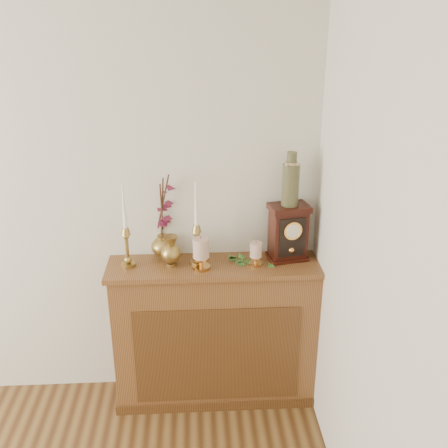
{
  "coord_description": "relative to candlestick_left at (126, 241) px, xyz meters",
  "views": [
    {
      "loc": [
        1.3,
        -0.59,
        2.29
      ],
      "look_at": [
        1.45,
        2.05,
        1.2
      ],
      "focal_mm": 42.0,
      "sensor_mm": 36.0,
      "label": 1
    }
  ],
  "objects": [
    {
      "name": "candlestick_left",
      "position": [
        0.0,
        0.0,
        0.0
      ],
      "size": [
        0.08,
        0.08,
        0.48
      ],
      "rotation": [
        0.0,
        0.0,
        -0.35
      ],
      "color": "#AA8C44",
      "rests_on": "console_shelf"
    },
    {
      "name": "ginger_jar",
      "position": [
        0.21,
        0.15,
        0.07
      ],
      "size": [
        0.21,
        0.23,
        0.52
      ],
      "rotation": [
        0.0,
        0.0,
        0.36
      ],
      "color": "#AA8C44",
      "rests_on": "console_shelf"
    },
    {
      "name": "bud_vase",
      "position": [
        0.24,
        -0.01,
        -0.07
      ],
      "size": [
        0.11,
        0.11,
        0.18
      ],
      "rotation": [
        0.0,
        0.0,
        0.11
      ],
      "color": "#AA8C44",
      "rests_on": "console_shelf"
    },
    {
      "name": "mantel_clock",
      "position": [
        0.92,
        0.05,
        0.01
      ],
      "size": [
        0.25,
        0.19,
        0.33
      ],
      "rotation": [
        0.0,
        0.0,
        0.19
      ],
      "color": "#35110A",
      "rests_on": "console_shelf"
    },
    {
      "name": "console_shelf",
      "position": [
        0.49,
        -0.0,
        -0.65
      ],
      "size": [
        1.24,
        0.34,
        0.93
      ],
      "color": "brown",
      "rests_on": "ground"
    },
    {
      "name": "candlestick_center",
      "position": [
        0.39,
        0.0,
        0.0
      ],
      "size": [
        0.08,
        0.08,
        0.5
      ],
      "rotation": [
        0.0,
        0.0,
        0.36
      ],
      "color": "#AA8C44",
      "rests_on": "console_shelf"
    },
    {
      "name": "pillar_candle_right",
      "position": [
        0.72,
        -0.03,
        -0.08
      ],
      "size": [
        0.08,
        0.08,
        0.15
      ],
      "rotation": [
        0.0,
        0.0,
        -0.29
      ],
      "color": "#C68C45",
      "rests_on": "console_shelf"
    },
    {
      "name": "pillar_candle_left",
      "position": [
        0.41,
        -0.05,
        -0.05
      ],
      "size": [
        0.1,
        0.1,
        0.2
      ],
      "rotation": [
        0.0,
        0.0,
        0.27
      ],
      "color": "#C68C45",
      "rests_on": "console_shelf"
    },
    {
      "name": "ivy_garland",
      "position": [
        0.71,
        0.02,
        -0.15
      ],
      "size": [
        0.42,
        0.19,
        0.07
      ],
      "rotation": [
        0.0,
        0.0,
        0.24
      ],
      "color": "#376928",
      "rests_on": "console_shelf"
    },
    {
      "name": "ceramic_vase",
      "position": [
        0.92,
        0.05,
        0.31
      ],
      "size": [
        0.09,
        0.09,
        0.31
      ],
      "rotation": [
        0.0,
        0.0,
        0.19
      ],
      "color": "#183127",
      "rests_on": "mantel_clock"
    }
  ]
}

